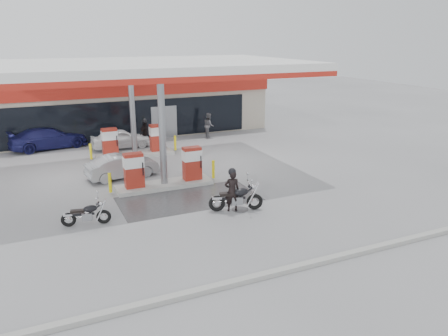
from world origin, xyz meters
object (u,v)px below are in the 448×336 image
Objects in this scene: attendant at (209,125)px; parked_car_left at (49,138)px; main_motorcycle at (237,199)px; hatchback_silver at (123,166)px; biker_main at (232,191)px; parked_motorcycle at (87,215)px; biker_walking at (145,133)px; sedan_white at (121,139)px; pump_island_far at (134,144)px; parked_car_right at (197,123)px; pump_island_near at (164,172)px.

attendant reaches higher than parked_car_left.
hatchback_silver reaches higher than main_motorcycle.
hatchback_silver is (-3.13, 6.16, -0.26)m from biker_main.
parked_motorcycle is 1.09× the size of biker_walking.
pump_island_far is at bearing -172.84° from sedan_white.
sedan_white is 7.10m from parked_car_right.
main_motorcycle is 7.05m from hatchback_silver.
parked_car_left is at bearing 114.23° from pump_island_near.
biker_walking is (-0.64, 12.21, 0.33)m from main_motorcycle.
pump_island_far is at bearing -160.43° from biker_walking.
parked_car_left is (-4.50, 4.00, -0.02)m from pump_island_far.
parked_car_left is at bearing 94.89° from attendant.
biker_walking is (1.57, 0.00, 0.21)m from sedan_white.
parked_car_right is 2.31× the size of biker_walking.
pump_island_far is 9.82m from parked_motorcycle.
biker_main is 15.93m from parked_car_right.
main_motorcycle is 0.61× the size of hatchback_silver.
hatchback_silver is 11.82m from parked_car_right.
parked_motorcycle is 12.32m from biker_walking.
sedan_white reaches higher than parked_car_right.
main_motorcycle is 0.46× the size of parked_car_left.
biker_walking is (-0.45, 12.16, -0.02)m from biker_main.
biker_walking is (5.70, -1.80, 0.15)m from parked_car_left.
parked_motorcycle is at bearing -142.41° from pump_island_near.
parked_car_left is (-6.15, 13.96, -0.17)m from biker_main.
pump_island_far is 10.18m from main_motorcycle.
biker_walking is at bearing 108.80° from attendant.
biker_main reaches higher than parked_car_left.
hatchback_silver is 2.14× the size of biker_walking.
parked_car_left is 1.23× the size of parked_car_right.
main_motorcycle is 1.28× the size of biker_main.
parked_car_right is (0.10, 2.57, -0.32)m from attendant.
hatchback_silver is at bearing 123.99° from pump_island_near.
parked_car_right is at bearing 62.27° from pump_island_near.
biker_main is (1.65, -3.96, 0.14)m from pump_island_near.
biker_main reaches higher than sedan_white.
parked_motorcycle is at bearing 147.06° from hatchback_silver.
parked_car_right is at bearing 66.60° from parked_motorcycle.
main_motorcycle is 13.43m from attendant.
biker_walking reaches higher than parked_car_left.
main_motorcycle is 12.23m from biker_walking.
main_motorcycle is at bearing -166.05° from parked_car_left.
parked_motorcycle is 11.75m from sedan_white.
parked_car_right is (4.32, 15.32, -0.32)m from biker_main.
biker_walking reaches higher than hatchback_silver.
main_motorcycle reaches higher than parked_motorcycle.
hatchback_silver reaches higher than parked_motorcycle.
attendant is 1.03× the size of biker_walking.
biker_main is 13.44m from attendant.
parked_car_left is (-3.02, 7.80, 0.10)m from hatchback_silver.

